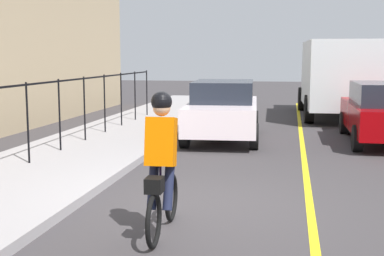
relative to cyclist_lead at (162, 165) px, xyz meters
The scene contains 7 objects.
ground_plane 1.79m from the cyclist_lead, 10.74° to the right, with size 80.00×80.00×0.00m, color #3A3638.
lane_line_centre 2.58m from the cyclist_lead, 51.27° to the right, with size 36.00×0.12×0.01m, color yellow.
sidewalk 3.56m from the cyclist_lead, 64.07° to the left, with size 40.00×3.20×0.15m, color #979394.
iron_fence 4.34m from the cyclist_lead, 54.42° to the left, with size 18.97×0.04×1.60m.
cyclist_lead is the anchor object (origin of this frame).
parked_sedan_rear 7.93m from the cyclist_lead, ahead, with size 4.51×2.15×1.58m.
box_truck_background 14.15m from the cyclist_lead, 13.26° to the right, with size 6.79×2.73×2.78m.
Camera 1 is at (-7.75, -1.27, 2.25)m, focal length 49.21 mm.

